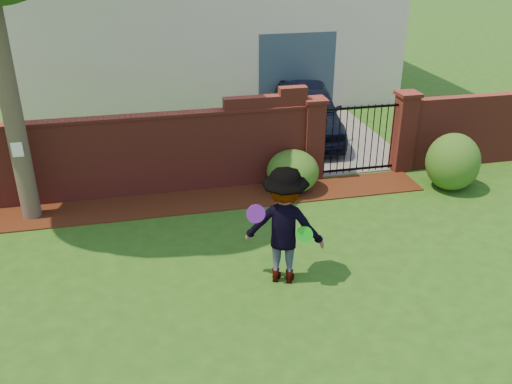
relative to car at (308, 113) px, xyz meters
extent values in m
cube|color=#255114|center=(-3.09, -6.51, -0.73)|extent=(80.00, 80.00, 0.01)
cube|color=#38170A|center=(-4.04, -3.17, -0.71)|extent=(11.10, 1.08, 0.03)
cube|color=maroon|center=(-5.24, -2.51, 0.13)|extent=(8.70, 0.25, 1.70)
cube|color=maroon|center=(-1.79, -2.51, 1.13)|extent=(1.80, 0.25, 0.30)
cube|color=maroon|center=(-1.19, -2.51, 1.36)|extent=(0.60, 0.25, 0.16)
cube|color=maroon|center=(-5.24, -2.51, 1.01)|extent=(8.70, 0.31, 0.06)
cube|color=maroon|center=(3.51, -2.51, 0.13)|extent=(4.00, 0.25, 1.70)
cube|color=maroon|center=(-0.69, -2.51, 0.18)|extent=(0.42, 0.42, 1.80)
cube|color=maroon|center=(-0.69, -2.51, 1.12)|extent=(0.50, 0.50, 0.08)
cube|color=maroon|center=(1.51, -2.51, 0.18)|extent=(0.42, 0.42, 1.80)
cube|color=maroon|center=(1.51, -2.51, 1.12)|extent=(0.50, 0.50, 0.08)
cylinder|color=black|center=(-0.40, -2.51, 0.13)|extent=(0.02, 0.02, 1.60)
cylinder|color=black|center=(-0.24, -2.51, 0.13)|extent=(0.02, 0.02, 1.60)
cylinder|color=black|center=(-0.08, -2.51, 0.13)|extent=(0.02, 0.02, 1.60)
cylinder|color=black|center=(0.08, -2.51, 0.13)|extent=(0.02, 0.02, 1.60)
cylinder|color=black|center=(0.25, -2.51, 0.13)|extent=(0.02, 0.02, 1.60)
cylinder|color=black|center=(0.41, -2.51, 0.13)|extent=(0.02, 0.02, 1.60)
cylinder|color=black|center=(0.57, -2.51, 0.13)|extent=(0.02, 0.02, 1.60)
cylinder|color=black|center=(0.73, -2.51, 0.13)|extent=(0.02, 0.02, 1.60)
cylinder|color=black|center=(0.89, -2.51, 0.13)|extent=(0.02, 0.02, 1.60)
cylinder|color=black|center=(1.06, -2.51, 0.13)|extent=(0.02, 0.02, 1.60)
cylinder|color=black|center=(1.22, -2.51, 0.13)|extent=(0.02, 0.02, 1.60)
cube|color=black|center=(0.41, -2.51, -0.60)|extent=(1.78, 0.03, 0.05)
cube|color=black|center=(0.41, -2.51, 0.88)|extent=(1.78, 0.03, 0.05)
cube|color=slate|center=(0.41, 1.49, -0.72)|extent=(3.20, 8.00, 0.01)
cube|color=beige|center=(-2.09, 5.49, 2.28)|extent=(12.00, 6.00, 6.00)
cube|color=#384C5B|center=(0.41, 2.54, 0.48)|extent=(2.40, 0.12, 2.40)
imported|color=black|center=(0.00, 0.00, 0.00)|extent=(2.45, 4.48, 1.44)
cube|color=white|center=(-6.69, -3.30, 0.78)|extent=(0.20, 0.01, 0.28)
ellipsoid|color=#205419|center=(-1.31, -3.09, -0.26)|extent=(1.13, 1.13, 0.92)
ellipsoid|color=#205419|center=(2.09, -3.72, -0.09)|extent=(1.15, 1.15, 1.26)
ellipsoid|color=#205419|center=(2.32, -3.59, -0.32)|extent=(0.91, 0.91, 0.81)
imported|color=gray|center=(-2.40, -6.29, 0.26)|extent=(1.45, 1.16, 1.96)
cylinder|color=purple|center=(-2.87, -6.39, 0.60)|extent=(0.29, 0.09, 0.29)
cylinder|color=green|center=(-2.15, -6.59, 0.26)|extent=(0.27, 0.17, 0.27)
camera|label=1|loc=(-4.46, -13.51, 4.46)|focal=38.58mm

